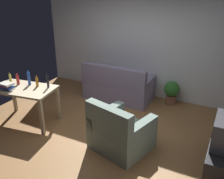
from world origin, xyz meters
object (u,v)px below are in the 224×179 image
at_px(armchair, 120,133).
at_px(bottle_amber, 37,82).
at_px(tv_stand, 223,159).
at_px(couch, 118,87).
at_px(potted_plant, 172,91).
at_px(bottle_blue, 29,79).
at_px(bottle_red, 18,80).
at_px(bottle_dark, 48,81).
at_px(bottle_squat, 10,78).
at_px(desk, 25,93).
at_px(book_stack, 7,86).

height_order(armchair, bottle_amber, bottle_amber).
bearing_deg(bottle_amber, tv_stand, 0.30).
xyz_separation_m(couch, potted_plant, (1.25, 0.31, 0.02)).
distance_m(potted_plant, bottle_blue, 3.20).
xyz_separation_m(armchair, bottle_red, (-2.34, 0.07, 0.54)).
bearing_deg(couch, bottle_dark, 64.04).
bearing_deg(tv_stand, bottle_squat, 91.30).
xyz_separation_m(bottle_red, bottle_amber, (0.43, 0.09, -0.00)).
distance_m(desk, bottle_blue, 0.30).
bearing_deg(bottle_red, bottle_amber, 12.02).
relative_size(bottle_squat, book_stack, 0.75).
height_order(bottle_red, bottle_amber, bottle_red).
xyz_separation_m(armchair, bottle_squat, (-2.57, 0.09, 0.52)).
xyz_separation_m(bottle_red, bottle_blue, (0.22, 0.09, 0.03)).
bearing_deg(armchair, tv_stand, -158.72).
bearing_deg(desk, book_stack, -145.04).
height_order(couch, book_stack, couch).
distance_m(tv_stand, bottle_red, 4.03).
height_order(armchair, book_stack, armchair).
height_order(tv_stand, bottle_blue, bottle_blue).
xyz_separation_m(tv_stand, book_stack, (-3.96, -0.41, 0.59)).
height_order(tv_stand, bottle_amber, bottle_amber).
bearing_deg(bottle_amber, bottle_red, -167.98).
distance_m(couch, bottle_blue, 2.13).
relative_size(desk, bottle_dark, 4.35).
bearing_deg(bottle_squat, bottle_red, -3.50).
bearing_deg(bottle_dark, bottle_red, -167.92).
relative_size(bottle_amber, bottle_dark, 0.75).
bearing_deg(potted_plant, tv_stand, -56.35).
relative_size(potted_plant, bottle_squat, 2.82).
bearing_deg(bottle_blue, couch, 53.57).
bearing_deg(desk, bottle_red, 150.84).
xyz_separation_m(potted_plant, armchair, (-0.35, -2.12, -0.01)).
relative_size(couch, bottle_dark, 5.46).
height_order(potted_plant, book_stack, book_stack).
bearing_deg(bottle_dark, potted_plant, 43.26).
height_order(tv_stand, armchair, armchair).
relative_size(bottle_squat, bottle_blue, 0.68).
bearing_deg(bottle_dark, tv_stand, -0.56).
xyz_separation_m(couch, bottle_blue, (-1.22, -1.65, 0.58)).
bearing_deg(bottle_red, couch, 50.34).
bearing_deg(desk, bottle_dark, 20.77).
xyz_separation_m(bottle_squat, bottle_dark, (0.89, 0.13, 0.05)).
bearing_deg(desk, potted_plant, 33.00).
bearing_deg(bottle_dark, bottle_blue, -173.14).
xyz_separation_m(tv_stand, desk, (-3.74, -0.20, 0.41)).
bearing_deg(bottle_red, bottle_squat, 176.50).
relative_size(potted_plant, book_stack, 2.13).
bearing_deg(potted_plant, bottle_squat, -145.12).
bearing_deg(potted_plant, book_stack, -138.68).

